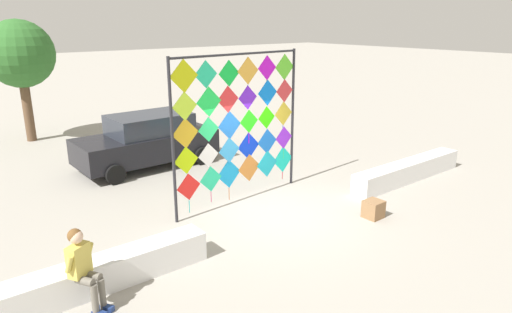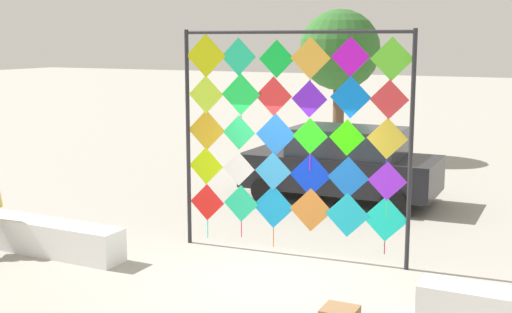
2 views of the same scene
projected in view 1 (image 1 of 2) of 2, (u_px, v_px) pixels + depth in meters
The scene contains 8 objects.
ground at pixel (276, 215), 10.86m from camera, with size 120.00×120.00×0.00m, color #9E998E.
plaza_ledge_left at pixel (88, 278), 7.68m from camera, with size 4.38×0.54×0.56m, color white.
plaza_ledge_right at pixel (408, 171), 13.15m from camera, with size 4.38×0.54×0.56m, color white.
kite_display_rack at pixel (239, 120), 11.11m from camera, with size 3.89×0.36×3.74m.
seated_vendor at pixel (83, 264), 7.09m from camera, with size 0.62×0.68×1.40m.
parked_car at pixel (147, 140), 14.25m from camera, with size 4.31×2.13×1.66m.
cardboard_box_large at pixel (373, 209), 10.66m from camera, with size 0.41×0.40×0.42m, color olive.
tree_far_right at pixel (22, 54), 16.59m from camera, with size 2.47×2.47×4.50m.
Camera 1 is at (-6.56, -7.56, 4.47)m, focal length 31.97 mm.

